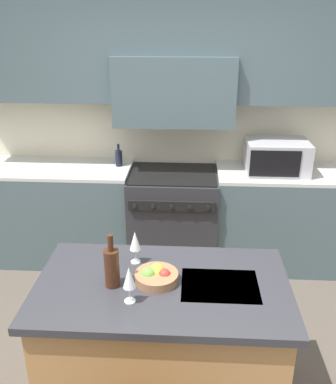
{
  "coord_description": "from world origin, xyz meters",
  "views": [
    {
      "loc": [
        0.17,
        -1.91,
        2.28
      ],
      "look_at": [
        0.01,
        0.78,
        1.15
      ],
      "focal_mm": 40.0,
      "sensor_mm": 36.0,
      "label": 1
    }
  ],
  "objects": [
    {
      "name": "range_stove",
      "position": [
        0.0,
        1.78,
        0.46
      ],
      "size": [
        0.81,
        0.7,
        0.92
      ],
      "color": "#2D2D33",
      "rests_on": "ground_plane"
    },
    {
      "name": "oil_bottle_on_counter",
      "position": [
        -0.52,
        1.87,
        1.03
      ],
      "size": [
        0.06,
        0.06,
        0.21
      ],
      "color": "black",
      "rests_on": "back_counter"
    },
    {
      "name": "wine_glass_near",
      "position": [
        -0.14,
        -0.11,
        1.04
      ],
      "size": [
        0.07,
        0.07,
        0.21
      ],
      "color": "white",
      "rests_on": "kitchen_island"
    },
    {
      "name": "kitchen_island",
      "position": [
        0.02,
        0.06,
        0.46
      ],
      "size": [
        1.41,
        0.82,
        0.9
      ],
      "color": "#B7844C",
      "rests_on": "ground_plane"
    },
    {
      "name": "fruit_bowl",
      "position": [
        -0.02,
        0.09,
        0.93
      ],
      "size": [
        0.24,
        0.24,
        0.09
      ],
      "color": "#996B47",
      "rests_on": "kitchen_island"
    },
    {
      "name": "wine_glass_far",
      "position": [
        -0.15,
        0.27,
        1.04
      ],
      "size": [
        0.07,
        0.07,
        0.21
      ],
      "color": "white",
      "rests_on": "kitchen_island"
    },
    {
      "name": "back_counter",
      "position": [
        -0.0,
        1.8,
        0.47
      ],
      "size": [
        3.87,
        0.62,
        0.95
      ],
      "color": "#4C6066",
      "rests_on": "ground_plane"
    },
    {
      "name": "back_cabinetry",
      "position": [
        0.0,
        2.04,
        1.61
      ],
      "size": [
        10.0,
        0.46,
        2.7
      ],
      "color": "beige",
      "rests_on": "ground_plane"
    },
    {
      "name": "microwave",
      "position": [
        0.93,
        1.79,
        1.09
      ],
      "size": [
        0.55,
        0.42,
        0.29
      ],
      "color": "#B7B7BC",
      "rests_on": "back_counter"
    },
    {
      "name": "wine_bottle",
      "position": [
        -0.25,
        0.03,
        1.02
      ],
      "size": [
        0.08,
        0.08,
        0.31
      ],
      "color": "#422314",
      "rests_on": "kitchen_island"
    }
  ]
}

